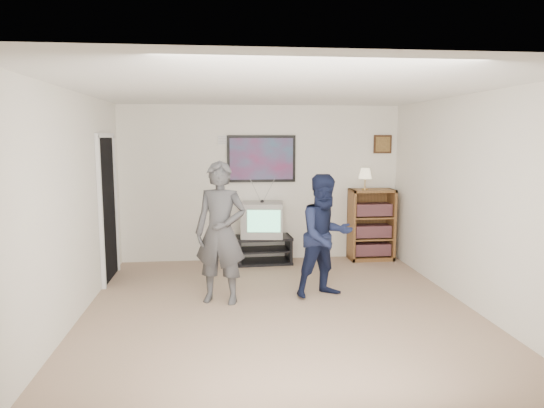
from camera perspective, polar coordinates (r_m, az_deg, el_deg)
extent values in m
cube|color=#886B56|center=(5.69, 1.01, -12.68)|extent=(4.50, 5.00, 0.01)
cube|color=white|center=(5.35, 1.08, 13.26)|extent=(4.50, 5.00, 0.01)
cube|color=silver|center=(7.85, -1.26, 2.42)|extent=(4.50, 0.01, 2.50)
cube|color=silver|center=(5.56, -22.61, -0.46)|extent=(0.01, 5.00, 2.50)
cube|color=silver|center=(6.08, 22.56, 0.21)|extent=(0.01, 5.00, 2.50)
cube|color=black|center=(7.71, -0.96, -3.97)|extent=(0.89, 0.53, 0.04)
cube|color=black|center=(7.80, -0.96, -6.80)|extent=(0.89, 0.53, 0.04)
cube|color=black|center=(7.73, -3.95, -5.45)|extent=(0.06, 0.46, 0.43)
cube|color=black|center=(7.80, 2.00, -5.31)|extent=(0.06, 0.46, 0.43)
imported|color=#3F3F42|center=(5.86, -6.06, -3.37)|extent=(0.72, 0.58, 1.72)
imported|color=#131935|center=(6.10, 6.30, -3.75)|extent=(0.90, 0.79, 1.55)
cube|color=white|center=(6.02, -6.57, -0.60)|extent=(0.07, 0.12, 0.03)
cube|color=white|center=(6.28, 6.29, -1.29)|extent=(0.05, 0.12, 0.03)
cube|color=black|center=(7.80, -1.26, 5.33)|extent=(1.10, 0.03, 0.75)
cube|color=white|center=(7.76, -5.35, 7.51)|extent=(0.28, 0.02, 0.14)
cube|color=black|center=(8.21, 12.88, 6.88)|extent=(0.30, 0.03, 0.30)
cube|color=black|center=(7.13, -18.80, -0.58)|extent=(0.03, 0.85, 2.00)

